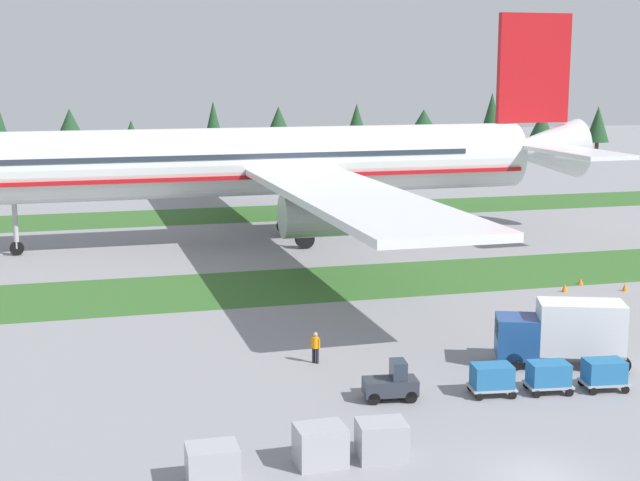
{
  "coord_description": "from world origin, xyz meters",
  "views": [
    {
      "loc": [
        -17.24,
        -30.83,
        15.88
      ],
      "look_at": [
        -0.63,
        30.81,
        4.0
      ],
      "focal_mm": 52.2,
      "sensor_mm": 36.0,
      "label": 1
    }
  ],
  "objects_px": {
    "baggage_tug": "(392,384)",
    "taxiway_marker_0": "(625,287)",
    "cargo_dolly_third": "(604,372)",
    "ground_crew_marshaller": "(315,346)",
    "cargo_dolly_second": "(549,375)",
    "taxiway_marker_2": "(565,288)",
    "taxiway_marker_1": "(581,281)",
    "uld_container_1": "(382,440)",
    "cargo_dolly_lead": "(492,377)",
    "uld_container_2": "(320,445)",
    "airliner": "(271,161)",
    "uld_container_0": "(213,465)",
    "catering_truck": "(563,331)"
  },
  "relations": [
    {
      "from": "baggage_tug",
      "to": "taxiway_marker_0",
      "type": "bearing_deg",
      "value": -47.31
    },
    {
      "from": "cargo_dolly_third",
      "to": "ground_crew_marshaller",
      "type": "relative_size",
      "value": 1.37
    },
    {
      "from": "cargo_dolly_second",
      "to": "ground_crew_marshaller",
      "type": "relative_size",
      "value": 1.37
    },
    {
      "from": "cargo_dolly_third",
      "to": "taxiway_marker_0",
      "type": "height_order",
      "value": "cargo_dolly_third"
    },
    {
      "from": "baggage_tug",
      "to": "taxiway_marker_2",
      "type": "bearing_deg",
      "value": -40.24
    },
    {
      "from": "taxiway_marker_1",
      "to": "cargo_dolly_third",
      "type": "bearing_deg",
      "value": -117.83
    },
    {
      "from": "cargo_dolly_third",
      "to": "taxiway_marker_2",
      "type": "height_order",
      "value": "cargo_dolly_third"
    },
    {
      "from": "uld_container_1",
      "to": "taxiway_marker_0",
      "type": "relative_size",
      "value": 3.47
    },
    {
      "from": "ground_crew_marshaller",
      "to": "taxiway_marker_1",
      "type": "distance_m",
      "value": 27.2
    },
    {
      "from": "baggage_tug",
      "to": "uld_container_1",
      "type": "xyz_separation_m",
      "value": [
        -2.7,
        -6.42,
        -0.01
      ]
    },
    {
      "from": "ground_crew_marshaller",
      "to": "taxiway_marker_1",
      "type": "relative_size",
      "value": 3.66
    },
    {
      "from": "cargo_dolly_second",
      "to": "uld_container_1",
      "type": "height_order",
      "value": "uld_container_1"
    },
    {
      "from": "cargo_dolly_lead",
      "to": "taxiway_marker_0",
      "type": "distance_m",
      "value": 25.64
    },
    {
      "from": "uld_container_2",
      "to": "taxiway_marker_0",
      "type": "xyz_separation_m",
      "value": [
        29.05,
        23.11,
        -0.54
      ]
    },
    {
      "from": "airliner",
      "to": "uld_container_1",
      "type": "distance_m",
      "value": 49.32
    },
    {
      "from": "airliner",
      "to": "uld_container_1",
      "type": "xyz_separation_m",
      "value": [
        -5.84,
        -48.51,
        -6.74
      ]
    },
    {
      "from": "baggage_tug",
      "to": "cargo_dolly_lead",
      "type": "height_order",
      "value": "baggage_tug"
    },
    {
      "from": "uld_container_0",
      "to": "cargo_dolly_third",
      "type": "bearing_deg",
      "value": 15.4
    },
    {
      "from": "uld_container_2",
      "to": "taxiway_marker_0",
      "type": "distance_m",
      "value": 37.13
    },
    {
      "from": "uld_container_1",
      "to": "uld_container_2",
      "type": "relative_size",
      "value": 1.0
    },
    {
      "from": "uld_container_1",
      "to": "uld_container_2",
      "type": "height_order",
      "value": "uld_container_2"
    },
    {
      "from": "cargo_dolly_second",
      "to": "cargo_dolly_lead",
      "type": "bearing_deg",
      "value": 90.0
    },
    {
      "from": "cargo_dolly_lead",
      "to": "uld_container_2",
      "type": "bearing_deg",
      "value": 126.31
    },
    {
      "from": "catering_truck",
      "to": "taxiway_marker_2",
      "type": "xyz_separation_m",
      "value": [
        8.77,
        15.11,
        -1.64
      ]
    },
    {
      "from": "airliner",
      "to": "cargo_dolly_second",
      "type": "bearing_deg",
      "value": -174.21
    },
    {
      "from": "uld_container_2",
      "to": "taxiway_marker_0",
      "type": "height_order",
      "value": "uld_container_2"
    },
    {
      "from": "ground_crew_marshaller",
      "to": "baggage_tug",
      "type": "bearing_deg",
      "value": 152.4
    },
    {
      "from": "airliner",
      "to": "uld_container_0",
      "type": "relative_size",
      "value": 38.26
    },
    {
      "from": "cargo_dolly_lead",
      "to": "uld_container_1",
      "type": "distance_m",
      "value": 9.61
    },
    {
      "from": "cargo_dolly_second",
      "to": "uld_container_1",
      "type": "bearing_deg",
      "value": 124.49
    },
    {
      "from": "catering_truck",
      "to": "taxiway_marker_0",
      "type": "distance_m",
      "value": 19.44
    },
    {
      "from": "cargo_dolly_third",
      "to": "taxiway_marker_2",
      "type": "relative_size",
      "value": 3.76
    },
    {
      "from": "uld_container_0",
      "to": "airliner",
      "type": "bearing_deg",
      "value": 75.25
    },
    {
      "from": "baggage_tug",
      "to": "uld_container_1",
      "type": "relative_size",
      "value": 1.37
    },
    {
      "from": "cargo_dolly_lead",
      "to": "catering_truck",
      "type": "xyz_separation_m",
      "value": [
        5.65,
        3.21,
        1.03
      ]
    },
    {
      "from": "cargo_dolly_second",
      "to": "uld_container_2",
      "type": "height_order",
      "value": "uld_container_2"
    },
    {
      "from": "catering_truck",
      "to": "ground_crew_marshaller",
      "type": "xyz_separation_m",
      "value": [
        -12.74,
        3.93,
        -1.01
      ]
    },
    {
      "from": "baggage_tug",
      "to": "cargo_dolly_third",
      "type": "distance_m",
      "value": 10.83
    },
    {
      "from": "catering_truck",
      "to": "uld_container_0",
      "type": "distance_m",
      "value": 22.61
    },
    {
      "from": "cargo_dolly_third",
      "to": "uld_container_1",
      "type": "distance_m",
      "value": 14.35
    },
    {
      "from": "baggage_tug",
      "to": "airliner",
      "type": "bearing_deg",
      "value": 3.17
    },
    {
      "from": "uld_container_0",
      "to": "uld_container_1",
      "type": "xyz_separation_m",
      "value": [
        7.1,
        0.64,
        0.01
      ]
    },
    {
      "from": "cargo_dolly_lead",
      "to": "taxiway_marker_1",
      "type": "distance_m",
      "value": 26.23
    },
    {
      "from": "uld_container_0",
      "to": "uld_container_1",
      "type": "distance_m",
      "value": 7.13
    },
    {
      "from": "baggage_tug",
      "to": "taxiway_marker_1",
      "type": "xyz_separation_m",
      "value": [
        21.76,
        19.49,
        -0.58
      ]
    },
    {
      "from": "ground_crew_marshaller",
      "to": "taxiway_marker_1",
      "type": "height_order",
      "value": "ground_crew_marshaller"
    },
    {
      "from": "taxiway_marker_2",
      "to": "taxiway_marker_1",
      "type": "bearing_deg",
      "value": 37.68
    },
    {
      "from": "airliner",
      "to": "taxiway_marker_0",
      "type": "height_order",
      "value": "airliner"
    },
    {
      "from": "cargo_dolly_lead",
      "to": "cargo_dolly_third",
      "type": "bearing_deg",
      "value": -90.0
    },
    {
      "from": "catering_truck",
      "to": "ground_crew_marshaller",
      "type": "bearing_deg",
      "value": 93.39
    }
  ]
}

